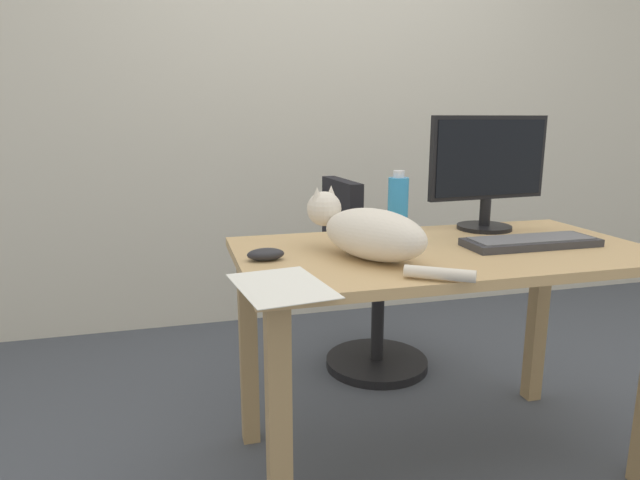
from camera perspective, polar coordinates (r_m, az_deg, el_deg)
ground_plane at (r=2.09m, az=11.76°, el=-21.52°), size 8.00×8.00×0.00m
back_wall at (r=3.19m, az=-0.14°, el=15.06°), size 6.00×0.04×2.60m
desk at (r=1.82m, az=12.66°, el=-4.53°), size 1.32×0.70×0.76m
office_chair at (r=2.54m, az=5.07°, el=-5.29°), size 0.48×0.48×0.90m
monitor at (r=2.09m, az=17.17°, el=7.16°), size 0.48×0.20×0.41m
keyboard at (r=1.89m, az=21.16°, el=-0.19°), size 0.44×0.15×0.03m
cat at (r=1.61m, az=5.05°, el=0.91°), size 0.33×0.56×0.20m
computer_mouse at (r=1.59m, az=-5.67°, el=-1.53°), size 0.11×0.06×0.04m
paper_sheet at (r=1.36m, az=-4.06°, el=-4.78°), size 0.25×0.32×0.00m
water_bottle at (r=1.89m, az=8.14°, el=3.46°), size 0.07×0.07×0.23m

